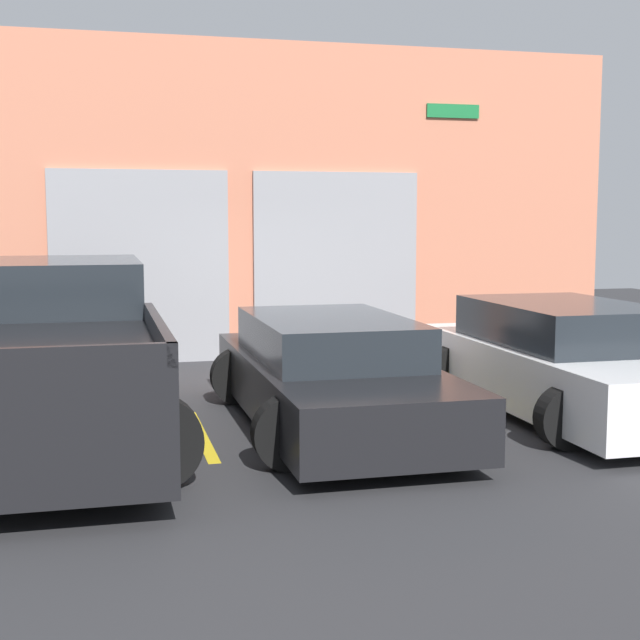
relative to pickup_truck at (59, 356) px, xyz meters
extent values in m
plane|color=#2D2D30|center=(2.78, 1.55, -0.83)|extent=(28.00, 28.00, 0.00)
cube|color=#D17A5B|center=(2.78, 4.85, 1.64)|extent=(12.01, 0.60, 4.95)
cube|color=#939399|center=(1.04, 4.51, 0.64)|extent=(2.68, 0.08, 2.95)
cube|color=#939399|center=(4.12, 4.51, 0.64)|extent=(2.68, 0.08, 2.95)
cube|color=#197238|center=(6.08, 4.52, 3.11)|extent=(0.90, 0.03, 0.22)
cube|color=black|center=(0.00, -0.27, -0.14)|extent=(1.87, 5.54, 0.96)
cube|color=#1E2328|center=(0.00, 1.25, 0.63)|extent=(1.72, 2.49, 0.58)
cube|color=black|center=(0.89, -1.52, 0.43)|extent=(0.08, 3.05, 0.18)
cube|color=black|center=(0.00, -3.00, 0.43)|extent=(1.87, 0.08, 0.18)
cylinder|color=black|center=(0.82, 1.44, -0.44)|extent=(0.79, 0.22, 0.79)
cylinder|color=black|center=(0.82, -1.99, -0.44)|extent=(0.79, 0.22, 0.79)
cube|color=white|center=(5.55, -0.27, -0.37)|extent=(1.82, 4.55, 0.66)
cube|color=#1E2328|center=(5.55, -0.16, 0.20)|extent=(1.60, 2.50, 0.47)
cylinder|color=black|center=(4.76, 1.14, -0.52)|extent=(0.62, 0.22, 0.62)
cylinder|color=black|center=(6.35, 1.14, -0.52)|extent=(0.62, 0.22, 0.62)
cylinder|color=black|center=(4.76, -1.68, -0.52)|extent=(0.62, 0.22, 0.62)
cube|color=black|center=(2.78, -0.27, -0.39)|extent=(1.76, 4.69, 0.59)
cube|color=#1E2328|center=(2.78, -0.16, 0.13)|extent=(1.55, 2.58, 0.44)
cylinder|color=black|center=(2.01, 1.18, -0.50)|extent=(0.67, 0.22, 0.67)
cylinder|color=black|center=(3.55, 1.18, -0.50)|extent=(0.67, 0.22, 0.67)
cylinder|color=black|center=(2.01, -1.73, -0.50)|extent=(0.67, 0.22, 0.67)
cylinder|color=black|center=(3.55, -1.73, -0.50)|extent=(0.67, 0.22, 0.67)
cube|color=gold|center=(1.39, -0.27, -0.83)|extent=(0.12, 2.20, 0.01)
cube|color=gold|center=(4.17, -0.27, -0.83)|extent=(0.12, 2.20, 0.01)
camera|label=1|loc=(0.40, -9.26, 1.40)|focal=50.00mm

